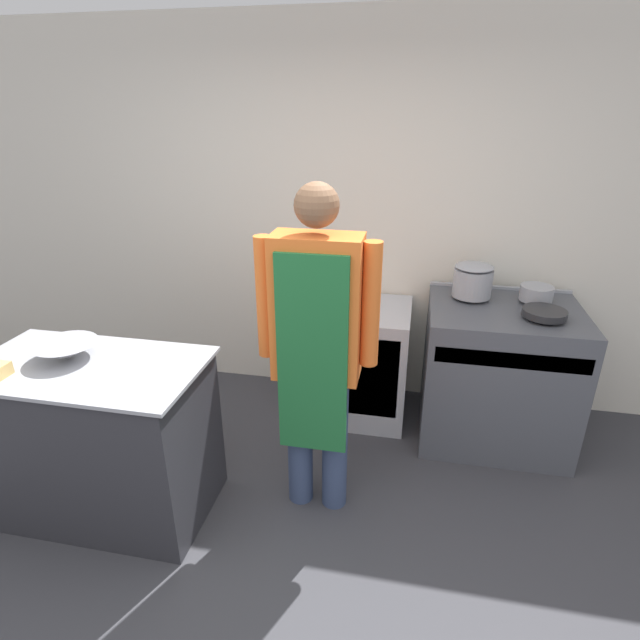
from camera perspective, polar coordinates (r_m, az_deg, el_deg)
ground_plane at (r=2.57m, az=-7.78°, el=-32.29°), size 14.00×14.00×0.00m
wall_back at (r=3.69m, az=2.21°, el=11.29°), size 8.00×0.05×2.70m
prep_counter at (r=3.03m, az=-23.78°, el=-12.27°), size 1.19×0.67×0.91m
stove at (r=3.55m, az=19.53°, el=-5.77°), size 0.95×0.78×0.96m
fridge_unit at (r=3.64m, az=4.80°, el=-4.70°), size 0.65×0.63×0.83m
person_cook at (r=2.51m, az=-0.37°, el=-2.37°), size 0.62×0.24×1.81m
mixing_bowl at (r=2.90m, az=-27.01°, el=-3.16°), size 0.32×0.32×0.09m
stock_pot at (r=3.42m, az=17.07°, el=4.42°), size 0.25×0.25×0.22m
saute_pan at (r=3.26m, az=24.28°, el=0.74°), size 0.26×0.26×0.04m
sauce_pot at (r=3.50m, az=23.49°, el=2.84°), size 0.21×0.21×0.10m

